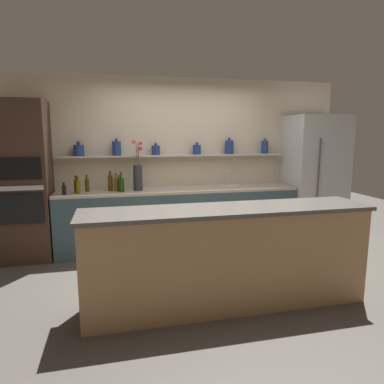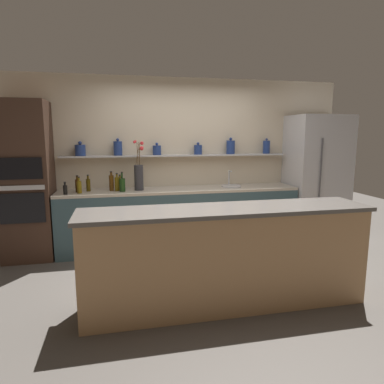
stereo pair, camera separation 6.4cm
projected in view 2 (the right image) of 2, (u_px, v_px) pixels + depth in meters
The scene contains 17 objects.
ground_plane at pixel (208, 278), 4.18m from camera, with size 12.00×12.00×0.00m, color #4C4742.
back_wall_unit at pixel (183, 161), 5.50m from camera, with size 5.20×0.28×2.60m.
back_counter_unit at pixel (180, 218), 5.27m from camera, with size 3.60×0.62×0.92m.
island_counter at pixel (226, 257), 3.43m from camera, with size 2.89×0.61×1.02m.
refrigerator at pixel (316, 178), 5.62m from camera, with size 0.90×0.73×2.03m.
oven_tower at pixel (27, 181), 4.71m from camera, with size 0.66×0.64×2.18m.
flower_vase at pixel (139, 175), 5.01m from camera, with size 0.15×0.13×0.73m.
sink_fixture at pixel (231, 185), 5.38m from camera, with size 0.31×0.31×0.25m.
bottle_oil_0 at pixel (120, 184), 5.10m from camera, with size 0.07×0.07×0.22m.
bottle_oil_1 at pixel (117, 184), 4.96m from camera, with size 0.07×0.07×0.26m.
bottle_wine_2 at pixel (122, 185), 4.91m from camera, with size 0.08×0.08×0.28m.
bottle_sauce_3 at pixel (121, 183), 5.17m from camera, with size 0.05×0.05×0.19m.
bottle_spirit_4 at pixel (77, 185), 4.84m from camera, with size 0.06×0.06×0.24m.
bottle_oil_5 at pixel (88, 185), 4.92m from camera, with size 0.06×0.06×0.24m.
bottle_oil_6 at pixel (79, 187), 4.75m from camera, with size 0.06×0.06×0.23m.
bottle_spirit_7 at pixel (111, 182), 4.97m from camera, with size 0.07×0.07×0.28m.
bottle_sauce_8 at pixel (65, 189), 4.68m from camera, with size 0.05×0.05×0.17m.
Camera 2 is at (-1.04, -3.82, 1.73)m, focal length 32.00 mm.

